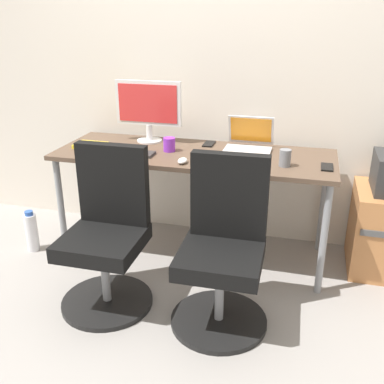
# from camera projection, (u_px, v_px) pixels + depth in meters

# --- Properties ---
(ground_plane) EXTENTS (5.28, 5.28, 0.00)m
(ground_plane) POSITION_uv_depth(u_px,v_px,m) (194.00, 252.00, 3.24)
(ground_plane) COLOR gray
(back_wall) EXTENTS (4.40, 0.04, 2.60)m
(back_wall) POSITION_uv_depth(u_px,v_px,m) (209.00, 62.00, 3.12)
(back_wall) COLOR silver
(back_wall) RESTS_ON ground
(desk) EXTENTS (1.85, 0.66, 0.76)m
(desk) POSITION_uv_depth(u_px,v_px,m) (194.00, 162.00, 2.98)
(desk) COLOR brown
(desk) RESTS_ON ground
(office_chair_left) EXTENTS (0.54, 0.54, 0.94)m
(office_chair_left) POSITION_uv_depth(u_px,v_px,m) (107.00, 236.00, 2.56)
(office_chair_left) COLOR black
(office_chair_left) RESTS_ON ground
(office_chair_right) EXTENTS (0.54, 0.54, 0.94)m
(office_chair_right) POSITION_uv_depth(u_px,v_px,m) (223.00, 251.00, 2.40)
(office_chair_right) COLOR black
(office_chair_right) RESTS_ON ground
(water_bottle_on_floor) EXTENTS (0.09, 0.09, 0.31)m
(water_bottle_on_floor) POSITION_uv_depth(u_px,v_px,m) (32.00, 232.00, 3.22)
(water_bottle_on_floor) COLOR white
(water_bottle_on_floor) RESTS_ON ground
(desktop_monitor) EXTENTS (0.48, 0.18, 0.43)m
(desktop_monitor) POSITION_uv_depth(u_px,v_px,m) (148.00, 107.00, 3.13)
(desktop_monitor) COLOR silver
(desktop_monitor) RESTS_ON desk
(open_laptop) EXTENTS (0.31, 0.29, 0.22)m
(open_laptop) POSITION_uv_depth(u_px,v_px,m) (249.00, 142.00, 3.00)
(open_laptop) COLOR silver
(open_laptop) RESTS_ON desk
(keyboard_by_monitor) EXTENTS (0.34, 0.12, 0.02)m
(keyboard_by_monitor) POSITION_uv_depth(u_px,v_px,m) (129.00, 153.00, 2.92)
(keyboard_by_monitor) COLOR #2D2D2D
(keyboard_by_monitor) RESTS_ON desk
(keyboard_by_laptop) EXTENTS (0.34, 0.12, 0.02)m
(keyboard_by_laptop) POSITION_uv_depth(u_px,v_px,m) (233.00, 167.00, 2.66)
(keyboard_by_laptop) COLOR #B7B7B7
(keyboard_by_laptop) RESTS_ON desk
(mouse_by_monitor) EXTENTS (0.06, 0.10, 0.03)m
(mouse_by_monitor) POSITION_uv_depth(u_px,v_px,m) (182.00, 161.00, 2.74)
(mouse_by_monitor) COLOR silver
(mouse_by_monitor) RESTS_ON desk
(mouse_by_laptop) EXTENTS (0.06, 0.10, 0.03)m
(mouse_by_laptop) POSITION_uv_depth(u_px,v_px,m) (243.00, 158.00, 2.79)
(mouse_by_laptop) COLOR #515156
(mouse_by_laptop) RESTS_ON desk
(coffee_mug) EXTENTS (0.08, 0.08, 0.09)m
(coffee_mug) POSITION_uv_depth(u_px,v_px,m) (169.00, 144.00, 2.97)
(coffee_mug) COLOR purple
(coffee_mug) RESTS_ON desk
(pen_cup) EXTENTS (0.07, 0.07, 0.10)m
(pen_cup) POSITION_uv_depth(u_px,v_px,m) (285.00, 158.00, 2.67)
(pen_cup) COLOR slate
(pen_cup) RESTS_ON desk
(phone_near_laptop) EXTENTS (0.07, 0.14, 0.01)m
(phone_near_laptop) POSITION_uv_depth(u_px,v_px,m) (209.00, 144.00, 3.14)
(phone_near_laptop) COLOR black
(phone_near_laptop) RESTS_ON desk
(phone_near_monitor) EXTENTS (0.07, 0.14, 0.01)m
(phone_near_monitor) POSITION_uv_depth(u_px,v_px,m) (327.00, 167.00, 2.66)
(phone_near_monitor) COLOR black
(phone_near_monitor) RESTS_ON desk
(notebook) EXTENTS (0.21, 0.15, 0.03)m
(notebook) POSITION_uv_depth(u_px,v_px,m) (91.00, 145.00, 3.07)
(notebook) COLOR yellow
(notebook) RESTS_ON desk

